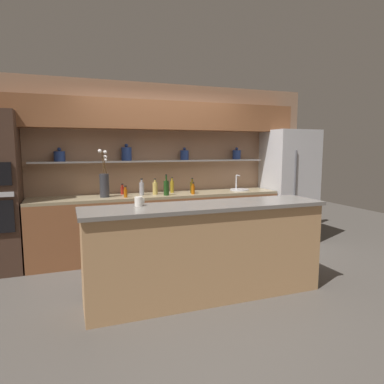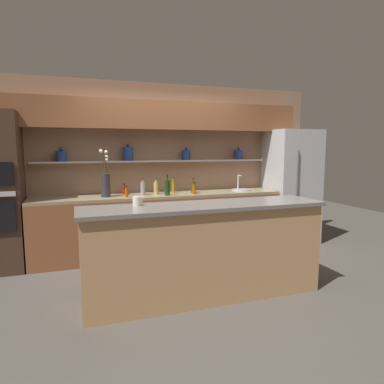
{
  "view_description": "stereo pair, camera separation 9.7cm",
  "coord_description": "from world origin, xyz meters",
  "px_view_note": "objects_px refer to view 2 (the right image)",
  "views": [
    {
      "loc": [
        -1.38,
        -3.7,
        1.61
      ],
      "look_at": [
        0.14,
        0.41,
        1.04
      ],
      "focal_mm": 32.0,
      "sensor_mm": 36.0,
      "label": 1
    },
    {
      "loc": [
        -1.29,
        -3.73,
        1.61
      ],
      "look_at": [
        0.14,
        0.41,
        1.04
      ],
      "focal_mm": 32.0,
      "sensor_mm": 36.0,
      "label": 2
    }
  ],
  "objects_px": {
    "bottle_sauce_4": "(126,192)",
    "sink_fixture": "(241,189)",
    "bottle_oil_3": "(193,187)",
    "bottle_sauce_5": "(124,190)",
    "coffee_mug": "(137,201)",
    "flower_vase": "(105,183)",
    "bottle_oil_0": "(173,186)",
    "bottle_sauce_6": "(194,189)",
    "refrigerator": "(291,187)",
    "bottle_spirit_7": "(143,188)",
    "bottle_wine_1": "(167,188)",
    "bottle_spirit_2": "(156,188)"
  },
  "relations": [
    {
      "from": "bottle_sauce_4",
      "to": "sink_fixture",
      "type": "bearing_deg",
      "value": 5.39
    },
    {
      "from": "bottle_oil_3",
      "to": "bottle_sauce_5",
      "type": "height_order",
      "value": "bottle_oil_3"
    },
    {
      "from": "bottle_oil_3",
      "to": "coffee_mug",
      "type": "xyz_separation_m",
      "value": [
        -1.13,
        -1.49,
        0.06
      ]
    },
    {
      "from": "flower_vase",
      "to": "bottle_oil_0",
      "type": "xyz_separation_m",
      "value": [
        1.04,
        0.14,
        -0.1
      ]
    },
    {
      "from": "bottle_sauce_4",
      "to": "bottle_oil_0",
      "type": "bearing_deg",
      "value": 19.51
    },
    {
      "from": "flower_vase",
      "to": "bottle_sauce_6",
      "type": "xyz_separation_m",
      "value": [
        1.28,
        -0.13,
        -0.13
      ]
    },
    {
      "from": "refrigerator",
      "to": "bottle_spirit_7",
      "type": "distance_m",
      "value": 2.55
    },
    {
      "from": "flower_vase",
      "to": "bottle_wine_1",
      "type": "height_order",
      "value": "flower_vase"
    },
    {
      "from": "bottle_spirit_2",
      "to": "bottle_sauce_5",
      "type": "xyz_separation_m",
      "value": [
        -0.45,
        0.19,
        -0.03
      ]
    },
    {
      "from": "refrigerator",
      "to": "bottle_wine_1",
      "type": "distance_m",
      "value": 2.22
    },
    {
      "from": "bottle_oil_0",
      "to": "bottle_sauce_4",
      "type": "height_order",
      "value": "bottle_oil_0"
    },
    {
      "from": "flower_vase",
      "to": "coffee_mug",
      "type": "distance_m",
      "value": 1.5
    },
    {
      "from": "bottle_spirit_2",
      "to": "bottle_spirit_7",
      "type": "bearing_deg",
      "value": -175.68
    },
    {
      "from": "sink_fixture",
      "to": "bottle_sauce_5",
      "type": "xyz_separation_m",
      "value": [
        -1.87,
        0.17,
        0.04
      ]
    },
    {
      "from": "bottle_oil_3",
      "to": "bottle_spirit_7",
      "type": "distance_m",
      "value": 0.78
    },
    {
      "from": "bottle_sauce_6",
      "to": "coffee_mug",
      "type": "relative_size",
      "value": 1.75
    },
    {
      "from": "bottle_wine_1",
      "to": "coffee_mug",
      "type": "xyz_separation_m",
      "value": [
        -0.69,
        -1.37,
        0.03
      ]
    },
    {
      "from": "bottle_oil_0",
      "to": "coffee_mug",
      "type": "bearing_deg",
      "value": -117.62
    },
    {
      "from": "bottle_oil_0",
      "to": "sink_fixture",
      "type": "bearing_deg",
      "value": -4.73
    },
    {
      "from": "bottle_spirit_7",
      "to": "bottle_oil_0",
      "type": "bearing_deg",
      "value": 14.45
    },
    {
      "from": "bottle_oil_0",
      "to": "bottle_sauce_5",
      "type": "xyz_separation_m",
      "value": [
        -0.75,
        0.08,
        -0.03
      ]
    },
    {
      "from": "bottle_sauce_6",
      "to": "bottle_spirit_7",
      "type": "xyz_separation_m",
      "value": [
        -0.75,
        0.15,
        0.03
      ]
    },
    {
      "from": "refrigerator",
      "to": "bottle_sauce_4",
      "type": "relative_size",
      "value": 11.59
    },
    {
      "from": "bottle_spirit_2",
      "to": "bottle_oil_3",
      "type": "relative_size",
      "value": 1.02
    },
    {
      "from": "bottle_spirit_7",
      "to": "coffee_mug",
      "type": "distance_m",
      "value": 1.55
    },
    {
      "from": "sink_fixture",
      "to": "bottle_wine_1",
      "type": "xyz_separation_m",
      "value": [
        -1.29,
        -0.17,
        0.09
      ]
    },
    {
      "from": "bottle_sauce_4",
      "to": "bottle_spirit_7",
      "type": "relative_size",
      "value": 0.67
    },
    {
      "from": "flower_vase",
      "to": "bottle_oil_3",
      "type": "relative_size",
      "value": 2.87
    },
    {
      "from": "refrigerator",
      "to": "bottle_wine_1",
      "type": "height_order",
      "value": "refrigerator"
    },
    {
      "from": "bottle_sauce_4",
      "to": "bottle_sauce_5",
      "type": "bearing_deg",
      "value": 88.26
    },
    {
      "from": "refrigerator",
      "to": "bottle_sauce_6",
      "type": "distance_m",
      "value": 1.81
    },
    {
      "from": "bottle_oil_3",
      "to": "bottle_spirit_7",
      "type": "height_order",
      "value": "bottle_spirit_7"
    },
    {
      "from": "bottle_sauce_5",
      "to": "coffee_mug",
      "type": "xyz_separation_m",
      "value": [
        -0.1,
        -1.71,
        0.08
      ]
    },
    {
      "from": "bottle_oil_0",
      "to": "bottle_wine_1",
      "type": "distance_m",
      "value": 0.32
    },
    {
      "from": "bottle_wine_1",
      "to": "bottle_sauce_6",
      "type": "xyz_separation_m",
      "value": [
        0.41,
        -0.01,
        -0.04
      ]
    },
    {
      "from": "bottle_sauce_6",
      "to": "bottle_oil_0",
      "type": "bearing_deg",
      "value": 131.64
    },
    {
      "from": "bottle_spirit_7",
      "to": "bottle_wine_1",
      "type": "bearing_deg",
      "value": -22.48
    },
    {
      "from": "bottle_wine_1",
      "to": "bottle_spirit_2",
      "type": "xyz_separation_m",
      "value": [
        -0.13,
        0.15,
        -0.02
      ]
    },
    {
      "from": "bottle_wine_1",
      "to": "bottle_spirit_7",
      "type": "height_order",
      "value": "bottle_wine_1"
    },
    {
      "from": "bottle_sauce_6",
      "to": "bottle_oil_3",
      "type": "bearing_deg",
      "value": 75.16
    },
    {
      "from": "flower_vase",
      "to": "bottle_oil_3",
      "type": "distance_m",
      "value": 1.32
    },
    {
      "from": "bottle_sauce_5",
      "to": "bottle_sauce_6",
      "type": "relative_size",
      "value": 0.91
    },
    {
      "from": "flower_vase",
      "to": "bottle_spirit_2",
      "type": "xyz_separation_m",
      "value": [
        0.74,
        0.03,
        -0.1
      ]
    },
    {
      "from": "bottle_sauce_5",
      "to": "bottle_spirit_7",
      "type": "distance_m",
      "value": 0.33
    },
    {
      "from": "bottle_spirit_7",
      "to": "bottle_oil_3",
      "type": "bearing_deg",
      "value": -1.37
    },
    {
      "from": "flower_vase",
      "to": "bottle_spirit_2",
      "type": "distance_m",
      "value": 0.74
    },
    {
      "from": "bottle_spirit_2",
      "to": "sink_fixture",
      "type": "bearing_deg",
      "value": 0.86
    },
    {
      "from": "refrigerator",
      "to": "sink_fixture",
      "type": "relative_size",
      "value": 6.24
    },
    {
      "from": "bottle_sauce_4",
      "to": "bottle_sauce_6",
      "type": "relative_size",
      "value": 0.93
    },
    {
      "from": "bottle_oil_3",
      "to": "bottle_sauce_4",
      "type": "bearing_deg",
      "value": -173.31
    }
  ]
}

